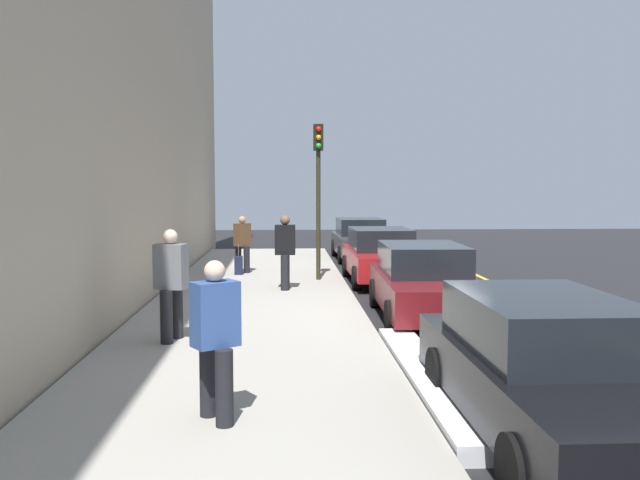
% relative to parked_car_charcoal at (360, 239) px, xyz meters
% --- Properties ---
extents(ground_plane, '(56.00, 56.00, 0.00)m').
position_rel_parked_car_charcoal_xyz_m(ground_plane, '(11.10, -0.15, -0.76)').
color(ground_plane, black).
extents(sidewalk, '(28.00, 4.60, 0.15)m').
position_rel_parked_car_charcoal_xyz_m(sidewalk, '(11.10, -3.45, -0.68)').
color(sidewalk, '#A39E93').
rests_on(sidewalk, ground).
extents(lane_stripe_centre, '(28.00, 0.14, 0.01)m').
position_rel_parked_car_charcoal_xyz_m(lane_stripe_centre, '(11.10, 3.05, -0.75)').
color(lane_stripe_centre, gold).
rests_on(lane_stripe_centre, ground).
extents(snow_bank_curb, '(5.29, 0.56, 0.22)m').
position_rel_parked_car_charcoal_xyz_m(snow_bank_curb, '(15.51, -0.85, -0.65)').
color(snow_bank_curb, white).
rests_on(snow_bank_curb, ground).
extents(parked_car_charcoal, '(4.20, 1.95, 1.51)m').
position_rel_parked_car_charcoal_xyz_m(parked_car_charcoal, '(0.00, 0.00, 0.00)').
color(parked_car_charcoal, black).
rests_on(parked_car_charcoal, ground).
extents(parked_car_red, '(4.26, 1.92, 1.51)m').
position_rel_parked_car_charcoal_xyz_m(parked_car_red, '(5.82, -0.08, 0.00)').
color(parked_car_red, black).
rests_on(parked_car_red, ground).
extents(parked_car_maroon, '(4.50, 1.99, 1.51)m').
position_rel_parked_car_charcoal_xyz_m(parked_car_maroon, '(10.97, 0.05, 0.00)').
color(parked_car_maroon, black).
rests_on(parked_car_maroon, ground).
extents(parked_car_black, '(4.78, 1.91, 1.51)m').
position_rel_parked_car_charcoal_xyz_m(parked_car_black, '(17.40, 0.03, 0.00)').
color(parked_car_black, black).
rests_on(parked_car_black, ground).
extents(pedestrian_brown_coat, '(0.52, 0.52, 1.67)m').
position_rel_parked_car_charcoal_xyz_m(pedestrian_brown_coat, '(4.56, -4.03, 0.28)').
color(pedestrian_brown_coat, black).
rests_on(pedestrian_brown_coat, sidewalk).
extents(pedestrian_blue_coat, '(0.52, 0.56, 1.76)m').
position_rel_parked_car_charcoal_xyz_m(pedestrian_blue_coat, '(17.13, -3.52, 0.33)').
color(pedestrian_blue_coat, black).
rests_on(pedestrian_blue_coat, sidewalk).
extents(pedestrian_grey_coat, '(0.60, 0.56, 1.85)m').
position_rel_parked_car_charcoal_xyz_m(pedestrian_grey_coat, '(13.30, -4.64, 0.38)').
color(pedestrian_grey_coat, black).
rests_on(pedestrian_grey_coat, sidewalk).
extents(pedestrian_black_coat, '(0.60, 0.51, 1.83)m').
position_rel_parked_car_charcoal_xyz_m(pedestrian_black_coat, '(7.85, -2.77, 0.37)').
color(pedestrian_black_coat, black).
rests_on(pedestrian_black_coat, sidewalk).
extents(traffic_light_pole, '(0.35, 0.26, 4.21)m').
position_rel_parked_car_charcoal_xyz_m(traffic_light_pole, '(6.22, -1.86, 2.25)').
color(traffic_light_pole, '#2D2D19').
rests_on(traffic_light_pole, sidewalk).
extents(rolling_suitcase, '(0.34, 0.22, 0.88)m').
position_rel_parked_car_charcoal_xyz_m(rolling_suitcase, '(5.01, -4.12, -0.34)').
color(rolling_suitcase, '#191E38').
rests_on(rolling_suitcase, sidewalk).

